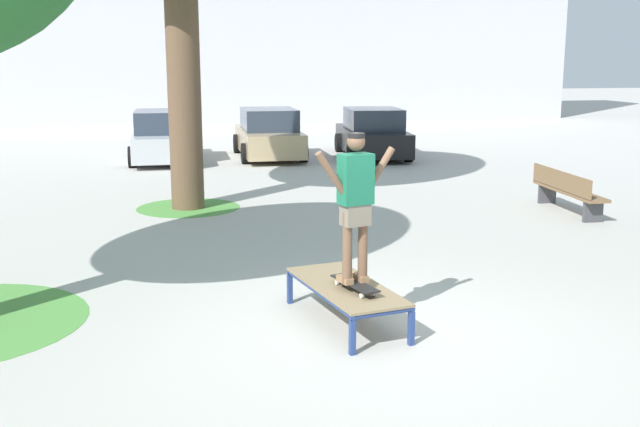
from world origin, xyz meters
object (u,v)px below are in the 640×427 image
Objects in this scene: car_black at (373,134)px; car_tan at (269,135)px; car_silver at (163,138)px; skateboard at (355,284)px; park_bench at (567,190)px; skate_box at (346,289)px; skater at (355,197)px.

car_tan is at bearing 171.93° from car_black.
car_silver is 0.97× the size of car_black.
car_silver is (-2.08, 14.98, 0.15)m from skateboard.
skate_box is at bearing -137.18° from park_bench.
skater is 0.39× the size of car_black.
skater is 8.11m from park_bench.
skateboard is 15.12m from car_silver.
park_bench is at bearing -63.86° from car_tan.
skate_box is 15.08m from car_black.
car_tan is 3.20m from car_black.
car_silver is at bearing -177.29° from car_tan.
park_bench reaches higher than skate_box.
park_bench reaches higher than skateboard.
car_black is at bearing 73.40° from skate_box.
park_bench is at bearing -80.61° from car_black.
skater reaches higher than park_bench.
skater is 0.40× the size of car_silver.
skateboard is at bearing -78.62° from skate_box.
skateboard is at bearing -135.75° from park_bench.
skate_box is at bearing -106.60° from car_black.
skateboard is 0.20× the size of car_silver.
car_black is at bearing 99.39° from park_bench.
car_silver is 3.18m from car_tan.
car_black reaches higher than park_bench.
skater is at bearing -135.76° from park_bench.
car_black is 1.79× the size of park_bench.
skate_box is 1.14m from skater.
skate_box is at bearing -94.36° from car_tan.
skate_box is 0.27m from skateboard.
skateboard is 0.19× the size of car_black.
car_tan is 10.60m from park_bench.
car_silver is at bearing 129.94° from park_bench.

